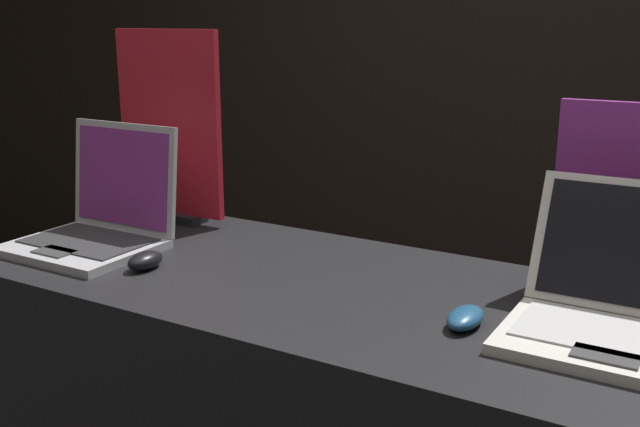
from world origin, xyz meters
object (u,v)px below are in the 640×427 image
object	(u,v)px
laptop_front	(99,219)
laptop_back	(623,305)
promo_stand_front	(170,131)
mouse_back	(465,318)
mouse_front	(145,261)

from	to	relation	value
laptop_front	laptop_back	world-z (taller)	laptop_front
promo_stand_front	mouse_back	xyz separation A→B (m)	(0.95, -0.29, -0.23)
laptop_front	mouse_front	world-z (taller)	laptop_front
mouse_back	laptop_back	bearing A→B (deg)	20.82
mouse_front	laptop_back	bearing A→B (deg)	8.86
laptop_front	mouse_back	size ratio (longest dim) A/B	3.01
laptop_front	mouse_back	xyz separation A→B (m)	(0.95, -0.02, -0.05)
laptop_front	promo_stand_front	world-z (taller)	promo_stand_front
mouse_front	laptop_back	size ratio (longest dim) A/B	0.25
mouse_front	laptop_back	distance (m)	0.99
mouse_front	promo_stand_front	world-z (taller)	promo_stand_front
laptop_back	mouse_back	size ratio (longest dim) A/B	3.35
laptop_front	mouse_front	bearing A→B (deg)	-19.40
promo_stand_front	mouse_back	bearing A→B (deg)	-17.13
mouse_front	promo_stand_front	bearing A→B (deg)	122.33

